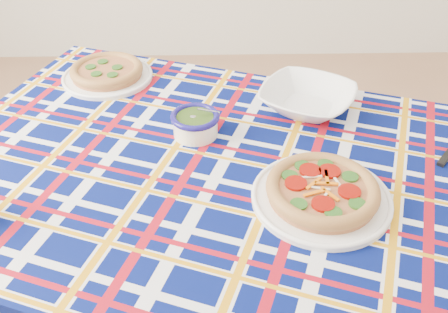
{
  "coord_description": "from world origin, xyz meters",
  "views": [
    {
      "loc": [
        -0.1,
        -1.1,
        1.47
      ],
      "look_at": [
        -0.08,
        -0.14,
        0.75
      ],
      "focal_mm": 40.0,
      "sensor_mm": 36.0,
      "label": 1
    }
  ],
  "objects_px": {
    "dining_table": "(246,198)",
    "serving_bowl": "(307,99)",
    "main_focaccia_plate": "(322,190)",
    "pesto_bowl": "(195,122)"
  },
  "relations": [
    {
      "from": "dining_table",
      "to": "main_focaccia_plate",
      "type": "height_order",
      "value": "main_focaccia_plate"
    },
    {
      "from": "pesto_bowl",
      "to": "serving_bowl",
      "type": "xyz_separation_m",
      "value": [
        0.31,
        0.12,
        -0.01
      ]
    },
    {
      "from": "main_focaccia_plate",
      "to": "serving_bowl",
      "type": "height_order",
      "value": "serving_bowl"
    },
    {
      "from": "main_focaccia_plate",
      "to": "serving_bowl",
      "type": "bearing_deg",
      "value": 85.79
    },
    {
      "from": "dining_table",
      "to": "serving_bowl",
      "type": "xyz_separation_m",
      "value": [
        0.19,
        0.29,
        0.11
      ]
    },
    {
      "from": "serving_bowl",
      "to": "main_focaccia_plate",
      "type": "bearing_deg",
      "value": -94.21
    },
    {
      "from": "main_focaccia_plate",
      "to": "serving_bowl",
      "type": "relative_size",
      "value": 1.24
    },
    {
      "from": "serving_bowl",
      "to": "dining_table",
      "type": "bearing_deg",
      "value": -122.36
    },
    {
      "from": "dining_table",
      "to": "serving_bowl",
      "type": "distance_m",
      "value": 0.36
    },
    {
      "from": "dining_table",
      "to": "pesto_bowl",
      "type": "bearing_deg",
      "value": 146.54
    }
  ]
}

